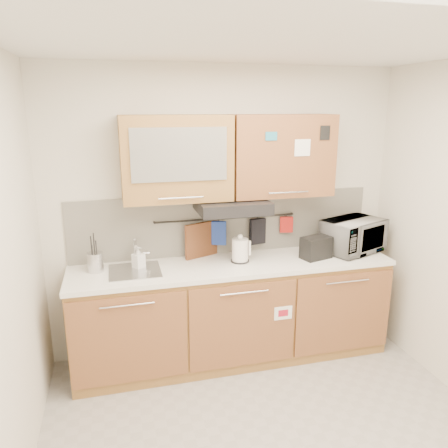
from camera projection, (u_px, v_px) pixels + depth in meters
ceiling at (297, 36)px, 2.26m from camera, size 3.20×3.20×0.00m
wall_back at (225, 213)px, 4.01m from camera, size 3.20×0.00×3.20m
base_cabinet at (233, 316)px, 3.95m from camera, size 2.80×0.64×0.88m
countertop at (234, 265)px, 3.82m from camera, size 2.82×0.62×0.04m
backsplash at (225, 224)px, 4.02m from camera, size 2.80×0.02×0.56m
upper_cabinets at (230, 157)px, 3.70m from camera, size 1.82×0.37×0.70m
range_hood at (232, 206)px, 3.74m from camera, size 0.60×0.46×0.10m
sink at (135, 271)px, 3.63m from camera, size 0.42×0.40×0.26m
utensil_rail at (226, 218)px, 3.97m from camera, size 1.30×0.02×0.02m
utensil_crock at (95, 262)px, 3.60m from camera, size 0.16×0.16×0.33m
kettle at (240, 251)px, 3.83m from camera, size 0.18×0.16×0.25m
toaster at (316, 247)px, 3.91m from camera, size 0.29×0.22×0.20m
microwave at (353, 236)px, 4.09m from camera, size 0.65×0.55×0.31m
soap_bottle at (138, 258)px, 3.67m from camera, size 0.12×0.12×0.19m
cutting_board at (204, 247)px, 3.97m from camera, size 0.36×0.17×0.47m
oven_mitt at (219, 233)px, 3.97m from camera, size 0.13×0.08×0.22m
dark_pouch at (258, 231)px, 4.06m from camera, size 0.16×0.07×0.24m
pot_holder at (286, 225)px, 4.12m from camera, size 0.12×0.04×0.15m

